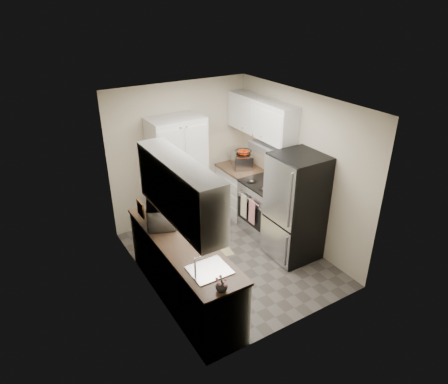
% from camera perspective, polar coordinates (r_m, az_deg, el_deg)
% --- Properties ---
extents(ground, '(3.20, 3.20, 0.00)m').
position_cam_1_polar(ground, '(6.42, 0.70, -9.47)').
color(ground, '#56514C').
rests_on(ground, ground).
extents(room_shell, '(2.64, 3.24, 2.52)m').
position_cam_1_polar(room_shell, '(5.60, 0.69, 3.98)').
color(room_shell, '#BBB197').
rests_on(room_shell, ground).
extents(pantry_cabinet, '(0.90, 0.55, 2.00)m').
position_cam_1_polar(pantry_cabinet, '(6.85, -6.54, 2.45)').
color(pantry_cabinet, silver).
rests_on(pantry_cabinet, ground).
extents(base_cabinet_left, '(0.60, 2.30, 0.88)m').
position_cam_1_polar(base_cabinet_left, '(5.48, -5.80, -11.15)').
color(base_cabinet_left, silver).
rests_on(base_cabinet_left, ground).
extents(countertop_left, '(0.63, 2.33, 0.04)m').
position_cam_1_polar(countertop_left, '(5.21, -6.03, -7.14)').
color(countertop_left, brown).
rests_on(countertop_left, base_cabinet_left).
extents(base_cabinet_right, '(0.60, 0.80, 0.88)m').
position_cam_1_polar(base_cabinet_right, '(7.51, 2.30, 0.17)').
color(base_cabinet_right, silver).
rests_on(base_cabinet_right, ground).
extents(countertop_right, '(0.63, 0.83, 0.04)m').
position_cam_1_polar(countertop_right, '(7.32, 2.37, 3.40)').
color(countertop_right, brown).
rests_on(countertop_right, base_cabinet_right).
extents(electric_range, '(0.71, 0.78, 1.13)m').
position_cam_1_polar(electric_range, '(6.91, 5.86, -2.10)').
color(electric_range, '#B7B7BC').
rests_on(electric_range, ground).
extents(refrigerator, '(0.70, 0.72, 1.70)m').
position_cam_1_polar(refrigerator, '(6.18, 10.19, -2.17)').
color(refrigerator, '#B7B7BC').
rests_on(refrigerator, ground).
extents(microwave, '(0.57, 0.68, 0.32)m').
position_cam_1_polar(microwave, '(5.55, -8.93, -2.91)').
color(microwave, '#A4A5A9').
rests_on(microwave, countertop_left).
extents(wine_bottle, '(0.08, 0.08, 0.33)m').
position_cam_1_polar(wine_bottle, '(5.87, -10.40, -1.27)').
color(wine_bottle, black).
rests_on(wine_bottle, countertop_left).
extents(flower_vase, '(0.17, 0.17, 0.14)m').
position_cam_1_polar(flower_vase, '(4.36, -0.34, -13.25)').
color(flower_vase, white).
rests_on(flower_vase, countertop_left).
extents(cutting_board, '(0.11, 0.24, 0.31)m').
position_cam_1_polar(cutting_board, '(6.07, -9.15, -0.25)').
color(cutting_board, green).
rests_on(cutting_board, countertop_left).
extents(toaster_oven, '(0.47, 0.52, 0.25)m').
position_cam_1_polar(toaster_oven, '(7.28, 2.52, 4.49)').
color(toaster_oven, '#A5A5AA').
rests_on(toaster_oven, countertop_right).
extents(fruit_basket, '(0.35, 0.35, 0.12)m').
position_cam_1_polar(fruit_basket, '(7.20, 2.80, 5.80)').
color(fruit_basket, '#E93A08').
rests_on(fruit_basket, toaster_oven).
extents(kitchen_mat, '(0.59, 0.84, 0.01)m').
position_cam_1_polar(kitchen_mat, '(6.71, -1.87, -7.64)').
color(kitchen_mat, '#CBBD84').
rests_on(kitchen_mat, ground).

